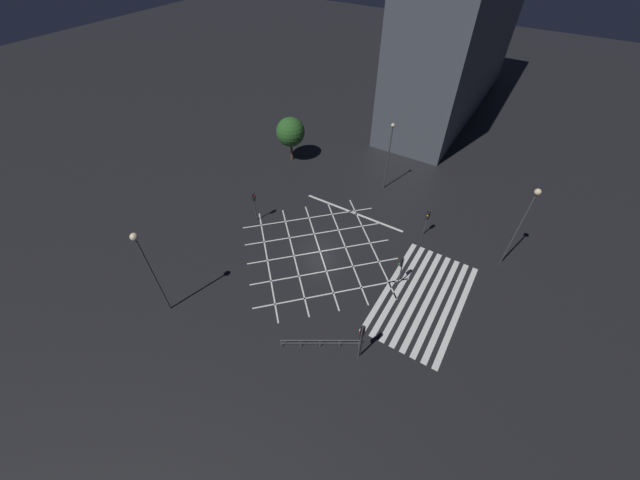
{
  "coord_description": "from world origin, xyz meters",
  "views": [
    {
      "loc": [
        -21.39,
        -13.25,
        26.46
      ],
      "look_at": [
        0.0,
        0.0,
        1.66
      ],
      "focal_mm": 20.0,
      "sensor_mm": 36.0,
      "label": 1
    }
  ],
  "objects_px": {
    "traffic_light_median_south": "(401,266)",
    "street_lamp_far": "(389,149)",
    "street_lamp_west": "(527,212)",
    "street_tree_near": "(290,132)",
    "traffic_light_se_main": "(427,218)",
    "street_lamp_east": "(144,256)",
    "traffic_light_sw_main": "(362,336)",
    "traffic_light_sw_cross": "(361,339)",
    "traffic_light_median_north": "(255,201)"
  },
  "relations": [
    {
      "from": "traffic_light_median_north",
      "to": "street_lamp_west",
      "type": "xyz_separation_m",
      "value": [
        7.72,
        -24.56,
        3.84
      ]
    },
    {
      "from": "traffic_light_se_main",
      "to": "street_lamp_west",
      "type": "distance_m",
      "value": 9.01
    },
    {
      "from": "traffic_light_se_main",
      "to": "street_lamp_east",
      "type": "distance_m",
      "value": 26.44
    },
    {
      "from": "traffic_light_sw_main",
      "to": "street_lamp_west",
      "type": "distance_m",
      "value": 18.21
    },
    {
      "from": "traffic_light_sw_cross",
      "to": "street_lamp_west",
      "type": "height_order",
      "value": "street_lamp_west"
    },
    {
      "from": "traffic_light_median_south",
      "to": "street_lamp_east",
      "type": "relative_size",
      "value": 0.38
    },
    {
      "from": "traffic_light_se_main",
      "to": "street_lamp_west",
      "type": "xyz_separation_m",
      "value": [
        0.24,
        -7.99,
        4.16
      ]
    },
    {
      "from": "traffic_light_sw_main",
      "to": "street_lamp_far",
      "type": "relative_size",
      "value": 0.5
    },
    {
      "from": "traffic_light_sw_main",
      "to": "street_tree_near",
      "type": "bearing_deg",
      "value": 45.23
    },
    {
      "from": "street_lamp_east",
      "to": "street_tree_near",
      "type": "xyz_separation_m",
      "value": [
        25.77,
        4.87,
        -2.74
      ]
    },
    {
      "from": "traffic_light_sw_main",
      "to": "street_lamp_far",
      "type": "xyz_separation_m",
      "value": [
        21.55,
        7.71,
        2.39
      ]
    },
    {
      "from": "street_lamp_west",
      "to": "traffic_light_sw_main",
      "type": "bearing_deg",
      "value": 155.54
    },
    {
      "from": "traffic_light_median_south",
      "to": "street_tree_near",
      "type": "xyz_separation_m",
      "value": [
        12.56,
        20.82,
        1.58
      ]
    },
    {
      "from": "street_lamp_west",
      "to": "street_tree_near",
      "type": "bearing_deg",
      "value": 80.63
    },
    {
      "from": "traffic_light_sw_cross",
      "to": "street_lamp_east",
      "type": "distance_m",
      "value": 17.49
    },
    {
      "from": "traffic_light_se_main",
      "to": "traffic_light_sw_main",
      "type": "height_order",
      "value": "traffic_light_sw_main"
    },
    {
      "from": "traffic_light_median_south",
      "to": "street_lamp_west",
      "type": "xyz_separation_m",
      "value": [
        7.85,
        -7.72,
        4.05
      ]
    },
    {
      "from": "traffic_light_se_main",
      "to": "street_lamp_east",
      "type": "height_order",
      "value": "street_lamp_east"
    },
    {
      "from": "traffic_light_se_main",
      "to": "street_tree_near",
      "type": "xyz_separation_m",
      "value": [
        4.95,
        20.56,
        1.7
      ]
    },
    {
      "from": "traffic_light_sw_cross",
      "to": "street_lamp_west",
      "type": "bearing_deg",
      "value": -114.62
    },
    {
      "from": "traffic_light_se_main",
      "to": "street_lamp_east",
      "type": "xyz_separation_m",
      "value": [
        -20.82,
        15.69,
        4.44
      ]
    },
    {
      "from": "traffic_light_sw_cross",
      "to": "street_lamp_far",
      "type": "distance_m",
      "value": 23.03
    },
    {
      "from": "street_tree_near",
      "to": "street_lamp_east",
      "type": "bearing_deg",
      "value": -169.3
    },
    {
      "from": "traffic_light_se_main",
      "to": "street_tree_near",
      "type": "distance_m",
      "value": 21.21
    },
    {
      "from": "traffic_light_median_south",
      "to": "street_lamp_far",
      "type": "xyz_separation_m",
      "value": [
        13.13,
        7.39,
        2.93
      ]
    },
    {
      "from": "traffic_light_median_north",
      "to": "street_lamp_east",
      "type": "distance_m",
      "value": 13.99
    },
    {
      "from": "traffic_light_sw_cross",
      "to": "traffic_light_sw_main",
      "type": "bearing_deg",
      "value": 134.18
    },
    {
      "from": "traffic_light_se_main",
      "to": "street_tree_near",
      "type": "bearing_deg",
      "value": -103.54
    },
    {
      "from": "traffic_light_median_north",
      "to": "street_lamp_west",
      "type": "bearing_deg",
      "value": 17.45
    },
    {
      "from": "traffic_light_sw_main",
      "to": "street_lamp_far",
      "type": "bearing_deg",
      "value": 19.69
    },
    {
      "from": "traffic_light_sw_cross",
      "to": "street_lamp_west",
      "type": "distance_m",
      "value": 18.3
    },
    {
      "from": "traffic_light_se_main",
      "to": "traffic_light_sw_main",
      "type": "bearing_deg",
      "value": 2.11
    },
    {
      "from": "street_lamp_east",
      "to": "traffic_light_sw_cross",
      "type": "bearing_deg",
      "value": -73.42
    },
    {
      "from": "street_lamp_east",
      "to": "street_lamp_west",
      "type": "bearing_deg",
      "value": -48.34
    },
    {
      "from": "traffic_light_se_main",
      "to": "traffic_light_median_north",
      "type": "height_order",
      "value": "traffic_light_median_north"
    },
    {
      "from": "traffic_light_median_north",
      "to": "street_tree_near",
      "type": "bearing_deg",
      "value": 107.76
    },
    {
      "from": "traffic_light_median_north",
      "to": "street_lamp_west",
      "type": "relative_size",
      "value": 0.42
    },
    {
      "from": "street_lamp_west",
      "to": "street_lamp_far",
      "type": "xyz_separation_m",
      "value": [
        5.28,
        15.11,
        -1.12
      ]
    },
    {
      "from": "traffic_light_median_south",
      "to": "street_lamp_far",
      "type": "bearing_deg",
      "value": -60.65
    },
    {
      "from": "traffic_light_se_main",
      "to": "street_lamp_far",
      "type": "xyz_separation_m",
      "value": [
        5.53,
        7.12,
        3.05
      ]
    },
    {
      "from": "street_lamp_far",
      "to": "traffic_light_sw_main",
      "type": "bearing_deg",
      "value": -160.31
    },
    {
      "from": "street_tree_near",
      "to": "traffic_light_median_south",
      "type": "bearing_deg",
      "value": -121.1
    },
    {
      "from": "traffic_light_sw_main",
      "to": "traffic_light_median_north",
      "type": "height_order",
      "value": "traffic_light_sw_main"
    },
    {
      "from": "traffic_light_sw_cross",
      "to": "street_lamp_west",
      "type": "xyz_separation_m",
      "value": [
        16.22,
        -7.44,
        4.06
      ]
    },
    {
      "from": "traffic_light_se_main",
      "to": "traffic_light_sw_main",
      "type": "xyz_separation_m",
      "value": [
        -16.02,
        -0.59,
        0.66
      ]
    },
    {
      "from": "traffic_light_sw_main",
      "to": "street_tree_near",
      "type": "height_order",
      "value": "street_tree_near"
    },
    {
      "from": "street_lamp_far",
      "to": "street_tree_near",
      "type": "height_order",
      "value": "street_lamp_far"
    },
    {
      "from": "street_lamp_east",
      "to": "street_lamp_far",
      "type": "xyz_separation_m",
      "value": [
        26.35,
        -8.57,
        -1.39
      ]
    },
    {
      "from": "street_lamp_east",
      "to": "traffic_light_median_south",
      "type": "bearing_deg",
      "value": -50.37
    },
    {
      "from": "traffic_light_median_south",
      "to": "street_tree_near",
      "type": "relative_size",
      "value": 0.58
    }
  ]
}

